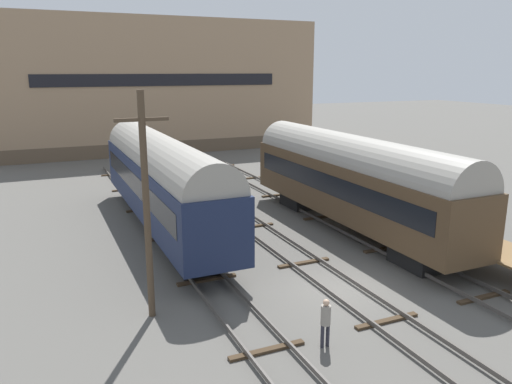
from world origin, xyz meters
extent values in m
plane|color=#56544F|center=(0.00, 0.00, 0.00)|extent=(200.00, 200.00, 0.00)
cube|color=#4C4742|center=(-5.41, 0.00, 0.18)|extent=(0.08, 60.00, 0.16)
cube|color=#4C4742|center=(-3.98, 0.00, 0.18)|extent=(0.08, 60.00, 0.16)
cube|color=#3D2D1E|center=(-4.69, -3.00, 0.05)|extent=(2.60, 0.24, 0.10)
cube|color=#3D2D1E|center=(-4.69, 3.00, 0.05)|extent=(2.60, 0.24, 0.10)
cube|color=#3D2D1E|center=(-4.69, 9.00, 0.05)|extent=(2.60, 0.24, 0.10)
cube|color=#3D2D1E|center=(-4.69, 15.00, 0.05)|extent=(2.60, 0.24, 0.10)
cube|color=#3D2D1E|center=(-4.69, 21.00, 0.05)|extent=(2.60, 0.24, 0.10)
cube|color=#3D2D1E|center=(-4.69, 27.00, 0.05)|extent=(2.60, 0.24, 0.10)
cube|color=#4C4742|center=(-0.72, 0.00, 0.18)|extent=(0.08, 60.00, 0.16)
cube|color=#4C4742|center=(0.72, 0.00, 0.18)|extent=(0.08, 60.00, 0.16)
cube|color=#3D2D1E|center=(0.00, -3.00, 0.05)|extent=(2.60, 0.24, 0.10)
cube|color=#3D2D1E|center=(0.00, 3.00, 0.05)|extent=(2.60, 0.24, 0.10)
cube|color=#3D2D1E|center=(0.00, 9.00, 0.05)|extent=(2.60, 0.24, 0.10)
cube|color=#3D2D1E|center=(0.00, 15.00, 0.05)|extent=(2.60, 0.24, 0.10)
cube|color=#3D2D1E|center=(0.00, 21.00, 0.05)|extent=(2.60, 0.24, 0.10)
cube|color=#3D2D1E|center=(0.00, 27.00, 0.05)|extent=(2.60, 0.24, 0.10)
cube|color=#4C4742|center=(3.98, 0.00, 0.18)|extent=(0.08, 60.00, 0.16)
cube|color=#4C4742|center=(5.41, 0.00, 0.18)|extent=(0.08, 60.00, 0.16)
cube|color=#3D2D1E|center=(4.69, -3.00, 0.05)|extent=(2.60, 0.24, 0.10)
cube|color=#3D2D1E|center=(4.69, 3.00, 0.05)|extent=(2.60, 0.24, 0.10)
cube|color=#3D2D1E|center=(4.69, 9.00, 0.05)|extent=(2.60, 0.24, 0.10)
cube|color=#3D2D1E|center=(4.69, 15.00, 0.05)|extent=(2.60, 0.24, 0.10)
cube|color=#3D2D1E|center=(4.69, 21.00, 0.05)|extent=(2.60, 0.24, 0.10)
cube|color=#3D2D1E|center=(4.69, 27.00, 0.05)|extent=(2.60, 0.24, 0.10)
cube|color=black|center=(4.69, 11.87, 0.50)|extent=(1.80, 2.40, 1.00)
cube|color=black|center=(4.69, 0.65, 0.50)|extent=(1.80, 2.40, 1.00)
cube|color=#4C3823|center=(4.69, 6.26, 2.46)|extent=(2.99, 17.26, 2.91)
cube|color=black|center=(4.69, 6.26, 2.81)|extent=(3.03, 15.88, 1.05)
cylinder|color=gray|center=(4.69, 6.26, 3.91)|extent=(2.84, 16.91, 2.84)
cube|color=black|center=(-4.69, 16.63, 0.50)|extent=(1.80, 2.40, 1.00)
cube|color=black|center=(-4.69, 4.54, 0.50)|extent=(1.80, 2.40, 1.00)
cube|color=#192342|center=(-4.69, 10.59, 2.46)|extent=(2.93, 18.61, 2.93)
cube|color=black|center=(-4.69, 10.59, 2.82)|extent=(2.97, 17.12, 1.05)
cylinder|color=gray|center=(-4.69, 10.59, 3.93)|extent=(2.79, 18.24, 2.79)
cube|color=brown|center=(7.29, 1.00, 1.03)|extent=(2.56, 13.50, 0.10)
cylinder|color=brown|center=(6.16, 7.60, 0.49)|extent=(0.20, 0.20, 0.98)
cylinder|color=brown|center=(8.42, 7.60, 0.49)|extent=(0.20, 0.20, 0.98)
cylinder|color=brown|center=(6.16, 1.00, 0.49)|extent=(0.20, 0.20, 0.98)
cylinder|color=brown|center=(8.42, 1.00, 0.49)|extent=(0.20, 0.20, 0.98)
cube|color=#2D4C33|center=(7.21, 1.61, 1.51)|extent=(1.40, 0.40, 0.06)
cube|color=#2D4C33|center=(7.21, 1.78, 1.77)|extent=(1.40, 0.06, 0.45)
cube|color=black|center=(6.61, 1.61, 1.28)|extent=(0.06, 0.40, 0.40)
cube|color=black|center=(7.80, 1.61, 1.28)|extent=(0.06, 0.40, 0.40)
cylinder|color=#282833|center=(-2.96, -3.48, 0.39)|extent=(0.12, 0.12, 0.79)
cylinder|color=#282833|center=(-2.76, -3.48, 0.39)|extent=(0.12, 0.12, 0.79)
cylinder|color=gray|center=(-2.86, -3.48, 1.11)|extent=(0.32, 0.32, 0.66)
sphere|color=tan|center=(-2.86, -3.48, 1.55)|extent=(0.21, 0.21, 0.21)
cylinder|color=#473828|center=(-7.49, 0.89, 4.04)|extent=(0.24, 0.24, 8.07)
cube|color=#473828|center=(-7.49, 0.89, 7.11)|extent=(1.80, 0.12, 0.12)
cube|color=brown|center=(1.60, 41.40, 0.70)|extent=(35.52, 11.52, 1.40)
cube|color=#9E7F60|center=(1.60, 41.40, 7.71)|extent=(35.52, 11.52, 12.61)
cube|color=black|center=(1.60, 35.59, 7.71)|extent=(24.86, 0.10, 1.20)
camera|label=1|loc=(-10.77, -15.80, 8.70)|focal=35.00mm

